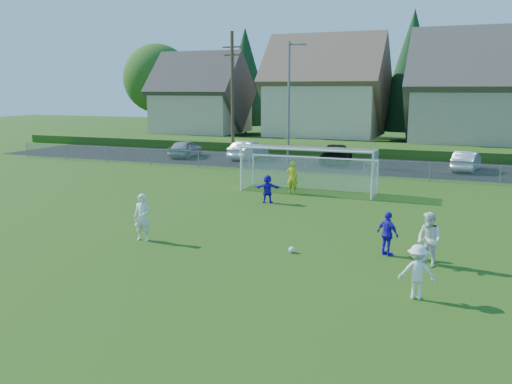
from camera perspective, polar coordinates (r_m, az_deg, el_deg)
ground at (r=16.08m, az=-10.69°, el=-9.95°), size 160.00×160.00×0.00m
asphalt_lot at (r=41.36m, az=9.98°, el=2.85°), size 60.00×60.00×0.00m
grass_embankment at (r=48.63m, az=11.80°, el=4.44°), size 70.00×6.00×0.80m
soccer_ball at (r=19.09m, az=3.78°, el=-6.07°), size 0.22×0.22×0.22m
player_white_a at (r=20.82m, az=-11.86°, el=-2.63°), size 0.72×0.55×1.78m
player_white_b at (r=18.35m, az=17.75°, el=-4.77°), size 1.09×1.07×1.77m
player_white_c at (r=15.50m, az=16.61°, el=-8.05°), size 1.05×0.69×1.52m
player_blue_a at (r=19.11m, az=13.69°, el=-4.30°), size 0.95×0.81×1.53m
player_blue_b at (r=27.09m, az=1.22°, el=0.34°), size 1.39×0.71×1.43m
goalkeeper at (r=29.55m, az=3.86°, el=1.54°), size 0.66×0.45×1.77m
car_a at (r=45.72m, az=-7.42°, el=4.56°), size 1.95×4.24×1.41m
car_b at (r=43.98m, az=-0.83°, el=4.43°), size 1.92×4.53×1.45m
car_d at (r=41.70m, az=8.45°, el=3.98°), size 2.68×5.34×1.49m
car_f at (r=40.46m, az=21.27°, el=3.07°), size 2.00×4.32×1.37m
soccer_goal at (r=30.11m, az=5.64°, el=3.12°), size 7.42×1.90×2.50m
chainlink_fence at (r=35.95m, az=8.23°, el=2.71°), size 52.06×0.06×1.20m
streetlight at (r=40.66m, az=3.54°, el=9.69°), size 1.38×0.18×9.00m
utility_pole at (r=43.41m, az=-2.50°, el=10.18°), size 1.60×0.26×10.00m
houses_row at (r=55.48m, az=15.50°, el=12.22°), size 53.90×11.45×13.27m
tree_row at (r=61.81m, az=15.25°, el=11.66°), size 65.98×12.36×13.80m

